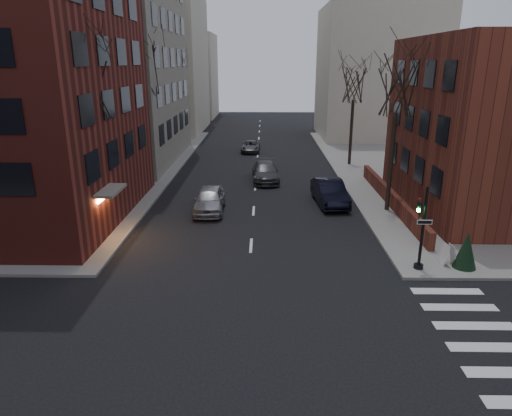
{
  "coord_description": "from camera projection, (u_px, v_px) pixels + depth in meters",
  "views": [
    {
      "loc": [
        0.67,
        -10.77,
        9.47
      ],
      "look_at": [
        0.26,
        12.4,
        2.0
      ],
      "focal_mm": 32.0,
      "sensor_mm": 36.0,
      "label": 1
    }
  ],
  "objects": [
    {
      "name": "tree_left_b",
      "position": [
        142.0,
        69.0,
        35.32
      ],
      "size": [
        4.4,
        4.4,
        10.8
      ],
      "color": "#2D231C",
      "rests_on": "sidewalk_far_left"
    },
    {
      "name": "building_right_brick",
      "position": [
        510.0,
        126.0,
        29.28
      ],
      "size": [
        12.0,
        14.0,
        11.0
      ],
      "primitive_type": "cube",
      "color": "maroon",
      "rests_on": "ground"
    },
    {
      "name": "building_distant_lb",
      "position": [
        186.0,
        76.0,
        79.76
      ],
      "size": [
        10.0,
        12.0,
        14.0
      ],
      "primitive_type": "cube",
      "color": "beige",
      "rests_on": "ground"
    },
    {
      "name": "tree_right_a",
      "position": [
        398.0,
        86.0,
        27.69
      ],
      "size": [
        3.96,
        3.96,
        9.72
      ],
      "color": "#2D231C",
      "rests_on": "sidewalk_far_right"
    },
    {
      "name": "low_wall_right",
      "position": [
        391.0,
        198.0,
        30.89
      ],
      "size": [
        0.35,
        16.0,
        1.0
      ],
      "primitive_type": "cube",
      "color": "maroon",
      "rests_on": "sidewalk_far_right"
    },
    {
      "name": "streetlamp_near",
      "position": [
        141.0,
        137.0,
        32.94
      ],
      "size": [
        0.36,
        0.36,
        6.28
      ],
      "color": "black",
      "rests_on": "sidewalk_far_left"
    },
    {
      "name": "car_lane_silver",
      "position": [
        209.0,
        199.0,
        29.97
      ],
      "size": [
        2.01,
        4.79,
        1.62
      ],
      "primitive_type": "imported",
      "rotation": [
        0.0,
        0.0,
        0.02
      ],
      "color": "#999A9E",
      "rests_on": "ground"
    },
    {
      "name": "building_distant_ra",
      "position": [
        377.0,
        73.0,
        58.04
      ],
      "size": [
        14.0,
        14.0,
        16.0
      ],
      "primitive_type": "cube",
      "color": "beige",
      "rests_on": "ground"
    },
    {
      "name": "car_lane_far",
      "position": [
        251.0,
        146.0,
        49.94
      ],
      "size": [
        2.05,
        4.31,
        1.19
      ],
      "primitive_type": "imported",
      "rotation": [
        0.0,
        0.0,
        -0.02
      ],
      "color": "#47474D",
      "rests_on": "ground"
    },
    {
      "name": "building_distant_la",
      "position": [
        151.0,
        65.0,
        63.0
      ],
      "size": [
        14.0,
        16.0,
        18.0
      ],
      "primitive_type": "cube",
      "color": "beige",
      "rests_on": "ground"
    },
    {
      "name": "tree_right_b",
      "position": [
        354.0,
        83.0,
        41.15
      ],
      "size": [
        3.74,
        3.74,
        9.18
      ],
      "color": "#2D231C",
      "rests_on": "sidewalk_far_right"
    },
    {
      "name": "parked_sedan",
      "position": [
        330.0,
        192.0,
        31.5
      ],
      "size": [
        2.26,
        5.28,
        1.69
      ],
      "primitive_type": "imported",
      "rotation": [
        0.0,
        0.0,
        0.09
      ],
      "color": "black",
      "rests_on": "ground"
    },
    {
      "name": "evergreen_shrub",
      "position": [
        466.0,
        250.0,
        21.36
      ],
      "size": [
        1.31,
        1.31,
        1.77
      ],
      "primitive_type": "cone",
      "rotation": [
        0.0,
        0.0,
        0.27
      ],
      "color": "black",
      "rests_on": "sidewalk_far_right"
    },
    {
      "name": "building_left_tan",
      "position": [
        71.0,
        9.0,
        41.51
      ],
      "size": [
        18.0,
        18.0,
        28.0
      ],
      "primitive_type": "cube",
      "color": "gray",
      "rests_on": "ground"
    },
    {
      "name": "car_lane_gray",
      "position": [
        265.0,
        172.0,
        37.68
      ],
      "size": [
        2.38,
        5.32,
        1.52
      ],
      "primitive_type": "imported",
      "rotation": [
        0.0,
        0.0,
        0.05
      ],
      "color": "#39393D",
      "rests_on": "ground"
    },
    {
      "name": "traffic_signal",
      "position": [
        421.0,
        233.0,
        21.01
      ],
      "size": [
        0.76,
        0.44,
        4.0
      ],
      "color": "black",
      "rests_on": "sidewalk_far_right"
    },
    {
      "name": "tree_left_c",
      "position": [
        176.0,
        75.0,
        48.92
      ],
      "size": [
        3.96,
        3.96,
        9.72
      ],
      "color": "#2D231C",
      "rests_on": "sidewalk_far_left"
    },
    {
      "name": "ground",
      "position": [
        239.0,
        405.0,
        13.17
      ],
      "size": [
        160.0,
        160.0,
        0.0
      ],
      "primitive_type": "plane",
      "color": "black",
      "rests_on": "ground"
    },
    {
      "name": "sandwich_board",
      "position": [
        449.0,
        254.0,
        21.83
      ],
      "size": [
        0.48,
        0.65,
        1.01
      ],
      "primitive_type": "cube",
      "rotation": [
        0.0,
        0.0,
        0.06
      ],
      "color": "silver",
      "rests_on": "sidewalk_far_right"
    },
    {
      "name": "tree_left_a",
      "position": [
        85.0,
        81.0,
        24.04
      ],
      "size": [
        4.18,
        4.18,
        10.26
      ],
      "color": "#2D231C",
      "rests_on": "sidewalk_far_left"
    },
    {
      "name": "streetlamp_far",
      "position": [
        186.0,
        109.0,
        51.97
      ],
      "size": [
        0.36,
        0.36,
        6.28
      ],
      "color": "black",
      "rests_on": "sidewalk_far_left"
    }
  ]
}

